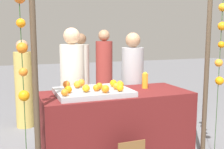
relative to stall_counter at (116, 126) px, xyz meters
The scene contains 26 objects.
stall_counter is the anchor object (origin of this frame).
orange_tray 0.56m from the stall_counter, behind, with size 0.87×0.65×0.06m, color #9EA0A5.
orange_0 0.55m from the stall_counter, 112.13° to the right, with size 0.08×0.08×0.08m, color orange.
orange_1 0.81m from the stall_counter, 162.05° to the left, with size 0.09×0.09×0.09m, color orange.
orange_2 0.55m from the stall_counter, 73.82° to the right, with size 0.09×0.09×0.09m, color orange.
orange_3 0.70m from the stall_counter, 148.50° to the left, with size 0.09×0.09×0.09m, color orange.
orange_4 0.83m from the stall_counter, 168.35° to the right, with size 0.08×0.08×0.08m, color orange.
orange_5 0.72m from the stall_counter, 164.96° to the left, with size 0.09×0.09×0.09m, color orange.
orange_6 0.62m from the stall_counter, 157.43° to the right, with size 0.08×0.08×0.08m, color orange.
orange_7 0.59m from the stall_counter, 100.97° to the right, with size 0.08×0.08×0.08m, color orange.
orange_8 0.54m from the stall_counter, 109.15° to the left, with size 0.09×0.09×0.09m, color orange.
orange_9 0.54m from the stall_counter, 31.50° to the left, with size 0.08×0.08×0.08m, color orange.
orange_10 0.70m from the stall_counter, 161.66° to the right, with size 0.09×0.09×0.09m, color orange.
orange_11 0.91m from the stall_counter, 159.53° to the right, with size 0.08×0.08×0.08m, color orange.
orange_12 0.64m from the stall_counter, 132.49° to the right, with size 0.09×0.09×0.09m, color orange.
orange_13 0.59m from the stall_counter, 169.81° to the right, with size 0.08×0.08×0.08m, color orange.
juice_bottle 0.71m from the stall_counter, 13.42° to the left, with size 0.08×0.08×0.21m.
vendor_left 0.82m from the stall_counter, 123.48° to the left, with size 0.33×0.33×1.67m.
vendor_right 0.81m from the stall_counter, 49.79° to the left, with size 0.32×0.32×1.61m.
crowd_person_0 2.26m from the stall_counter, 86.84° to the left, with size 0.32×0.32×1.60m.
crowd_person_1 2.20m from the stall_counter, 74.99° to the left, with size 0.34×0.34×1.68m.
crowd_person_2 2.02m from the stall_counter, 120.19° to the left, with size 0.30×0.30×1.49m.
canopy_post_left 1.24m from the stall_counter, 156.45° to the right, with size 0.06×0.06×2.11m, color #473828.
canopy_post_right 1.24m from the stall_counter, 23.55° to the right, with size 0.06×0.06×2.11m, color #473828.
garland_strand_left 1.56m from the stall_counter, 157.06° to the right, with size 0.10×0.11×1.99m.
garland_strand_right 1.61m from the stall_counter, 20.62° to the right, with size 0.11×0.12×1.99m.
Camera 1 is at (-1.20, -3.05, 1.57)m, focal length 43.57 mm.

